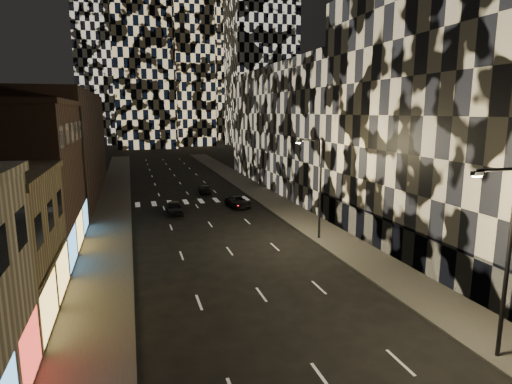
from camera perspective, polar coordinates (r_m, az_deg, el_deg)
sidewalk_left at (r=55.67m, az=-18.59°, el=-1.72°), size 4.00×120.00×0.15m
sidewalk_right at (r=58.33m, az=1.41°, el=-0.61°), size 4.00×120.00×0.15m
curb_left at (r=55.62m, az=-16.43°, el=-1.60°), size 0.20×120.00×0.15m
curb_right at (r=57.73m, az=-0.57°, el=-0.72°), size 0.20×120.00×0.15m
retail_brown at (r=39.47m, az=-30.09°, el=1.24°), size 10.00×15.00×12.00m
retail_filler_left at (r=65.28m, az=-24.85°, el=5.76°), size 10.00×40.00×14.00m
midrise_right at (r=39.97m, az=27.51°, el=8.79°), size 16.00×25.00×22.00m
midrise_base at (r=36.50m, az=17.41°, el=-5.71°), size 0.60×25.00×3.00m
midrise_filler_right at (r=67.38m, az=7.80°, el=8.47°), size 16.00×40.00×18.00m
streetlight_near at (r=22.35m, az=30.26°, el=-6.76°), size 2.55×0.25×9.00m
streetlight_far at (r=38.43m, az=8.26°, el=1.38°), size 2.55×0.25×9.00m
car_dark_midlane at (r=49.47m, az=-10.79°, el=-2.08°), size 1.81×4.28×1.45m
car_dark_oncoming at (r=61.53m, az=-6.84°, el=0.39°), size 1.91×4.12×1.17m
car_dark_rightlane at (r=52.13m, az=-2.41°, el=-1.33°), size 2.62×4.88×1.30m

